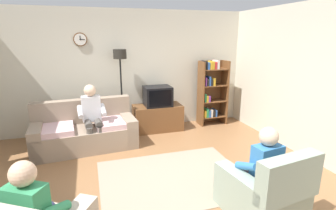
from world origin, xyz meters
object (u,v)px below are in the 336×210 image
(tv, at_px, (158,96))
(floor_lamp, at_px, (120,68))
(bookshelf, at_px, (211,91))
(person_on_couch, at_px, (92,114))
(tv_stand, at_px, (158,118))
(armchair_near_bookshelf, at_px, (263,192))
(person_in_right_armchair, at_px, (260,165))
(person_in_left_armchair, at_px, (36,209))
(couch, at_px, (85,132))

(tv, bearing_deg, floor_lamp, 171.09)
(tv, relative_size, bookshelf, 0.38)
(tv, bearing_deg, person_on_couch, -156.47)
(floor_lamp, bearing_deg, tv_stand, -7.17)
(armchair_near_bookshelf, relative_size, person_in_right_armchair, 0.88)
(person_in_left_armchair, relative_size, person_in_right_armchair, 1.00)
(tv_stand, distance_m, tv, 0.51)
(tv_stand, xyz_separation_m, bookshelf, (1.36, 0.07, 0.53))
(floor_lamp, xyz_separation_m, armchair_near_bookshelf, (1.25, -3.34, -1.16))
(tv, height_order, bookshelf, bookshelf)
(tv, height_order, person_on_couch, person_on_couch)
(tv_stand, bearing_deg, tv, -90.00)
(armchair_near_bookshelf, distance_m, person_on_couch, 3.24)
(tv, bearing_deg, person_in_left_armchair, -121.46)
(floor_lamp, xyz_separation_m, person_in_right_armchair, (1.24, -3.26, -0.85))
(bookshelf, bearing_deg, person_in_right_armchair, -105.77)
(floor_lamp, distance_m, armchair_near_bookshelf, 3.75)
(person_in_right_armchair, bearing_deg, floor_lamp, 110.83)
(couch, relative_size, person_in_right_armchair, 1.76)
(bookshelf, bearing_deg, tv, -176.10)
(couch, distance_m, tv_stand, 1.69)
(tv_stand, bearing_deg, floor_lamp, 172.83)
(tv, distance_m, armchair_near_bookshelf, 3.30)
(tv_stand, bearing_deg, couch, -161.28)
(bookshelf, bearing_deg, couch, -168.34)
(tv_stand, bearing_deg, armchair_near_bookshelf, -81.87)
(tv, relative_size, armchair_near_bookshelf, 0.61)
(couch, xyz_separation_m, floor_lamp, (0.82, 0.64, 1.14))
(floor_lamp, height_order, person_on_couch, floor_lamp)
(tv_stand, xyz_separation_m, person_in_right_armchair, (0.45, -3.16, 0.31))
(floor_lamp, height_order, person_in_right_armchair, floor_lamp)
(couch, distance_m, floor_lamp, 1.54)
(person_in_right_armchair, bearing_deg, couch, 128.17)
(couch, relative_size, person_in_left_armchair, 1.76)
(tv, height_order, armchair_near_bookshelf, tv)
(tv, xyz_separation_m, armchair_near_bookshelf, (0.46, -3.22, -0.52))
(floor_lamp, relative_size, person_on_couch, 1.49)
(floor_lamp, bearing_deg, couch, -141.77)
(bookshelf, bearing_deg, tv_stand, -177.12)
(couch, xyz_separation_m, bookshelf, (2.97, 0.61, 0.51))
(tv, relative_size, floor_lamp, 0.32)
(couch, xyz_separation_m, tv_stand, (1.60, 0.54, -0.02))
(tv_stand, distance_m, armchair_near_bookshelf, 3.28)
(bookshelf, relative_size, floor_lamp, 0.85)
(person_on_couch, bearing_deg, person_in_left_armchair, -101.73)
(bookshelf, xyz_separation_m, floor_lamp, (-2.15, 0.03, 0.63))
(tv, xyz_separation_m, floor_lamp, (-0.79, 0.12, 0.64))
(tv_stand, distance_m, person_on_couch, 1.64)
(floor_lamp, bearing_deg, tv, -8.91)
(tv_stand, distance_m, floor_lamp, 1.40)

